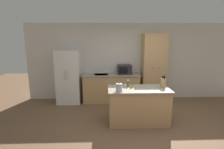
{
  "coord_description": "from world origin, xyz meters",
  "views": [
    {
      "loc": [
        -0.93,
        -3.65,
        2.1
      ],
      "look_at": [
        -0.75,
        1.4,
        1.05
      ],
      "focal_mm": 28.0,
      "sensor_mm": 36.0,
      "label": 1
    }
  ],
  "objects_px": {
    "microwave": "(124,69)",
    "knife_block": "(163,83)",
    "pantry_cabinet": "(153,68)",
    "spice_bottle_short_red": "(125,86)",
    "spice_bottle_amber_oil": "(132,86)",
    "spice_bottle_green_herb": "(121,86)",
    "spice_bottle_tall_dark": "(128,84)",
    "kettle": "(119,87)",
    "refrigerator": "(69,77)"
  },
  "relations": [
    {
      "from": "microwave",
      "to": "knife_block",
      "type": "relative_size",
      "value": 1.45
    },
    {
      "from": "pantry_cabinet",
      "to": "spice_bottle_short_red",
      "type": "distance_m",
      "value": 1.85
    },
    {
      "from": "knife_block",
      "to": "spice_bottle_amber_oil",
      "type": "height_order",
      "value": "knife_block"
    },
    {
      "from": "microwave",
      "to": "spice_bottle_green_herb",
      "type": "relative_size",
      "value": 5.32
    },
    {
      "from": "knife_block",
      "to": "spice_bottle_tall_dark",
      "type": "xyz_separation_m",
      "value": [
        -0.86,
        0.11,
        -0.04
      ]
    },
    {
      "from": "pantry_cabinet",
      "to": "knife_block",
      "type": "xyz_separation_m",
      "value": [
        -0.16,
        -1.51,
        -0.11
      ]
    },
    {
      "from": "microwave",
      "to": "spice_bottle_tall_dark",
      "type": "relative_size",
      "value": 2.54
    },
    {
      "from": "pantry_cabinet",
      "to": "spice_bottle_tall_dark",
      "type": "bearing_deg",
      "value": -125.88
    },
    {
      "from": "spice_bottle_tall_dark",
      "to": "kettle",
      "type": "xyz_separation_m",
      "value": [
        -0.26,
        -0.39,
        0.01
      ]
    },
    {
      "from": "spice_bottle_amber_oil",
      "to": "spice_bottle_green_herb",
      "type": "distance_m",
      "value": 0.25
    },
    {
      "from": "pantry_cabinet",
      "to": "spice_bottle_tall_dark",
      "type": "distance_m",
      "value": 1.74
    },
    {
      "from": "microwave",
      "to": "spice_bottle_short_red",
      "type": "relative_size",
      "value": 5.33
    },
    {
      "from": "knife_block",
      "to": "spice_bottle_green_herb",
      "type": "height_order",
      "value": "knife_block"
    },
    {
      "from": "spice_bottle_amber_oil",
      "to": "spice_bottle_green_herb",
      "type": "height_order",
      "value": "spice_bottle_amber_oil"
    },
    {
      "from": "spice_bottle_short_red",
      "to": "spice_bottle_green_herb",
      "type": "height_order",
      "value": "same"
    },
    {
      "from": "refrigerator",
      "to": "pantry_cabinet",
      "type": "xyz_separation_m",
      "value": [
        2.79,
        0.05,
        0.26
      ]
    },
    {
      "from": "spice_bottle_tall_dark",
      "to": "spice_bottle_short_red",
      "type": "relative_size",
      "value": 2.1
    },
    {
      "from": "spice_bottle_tall_dark",
      "to": "spice_bottle_green_herb",
      "type": "xyz_separation_m",
      "value": [
        -0.18,
        -0.08,
        -0.04
      ]
    },
    {
      "from": "spice_bottle_amber_oil",
      "to": "spice_bottle_short_red",
      "type": "bearing_deg",
      "value": 169.94
    },
    {
      "from": "kettle",
      "to": "spice_bottle_tall_dark",
      "type": "bearing_deg",
      "value": 56.2
    },
    {
      "from": "microwave",
      "to": "spice_bottle_green_herb",
      "type": "bearing_deg",
      "value": -98.67
    },
    {
      "from": "pantry_cabinet",
      "to": "microwave",
      "type": "height_order",
      "value": "pantry_cabinet"
    },
    {
      "from": "knife_block",
      "to": "kettle",
      "type": "relative_size",
      "value": 1.51
    },
    {
      "from": "pantry_cabinet",
      "to": "knife_block",
      "type": "relative_size",
      "value": 7.14
    },
    {
      "from": "knife_block",
      "to": "spice_bottle_short_red",
      "type": "distance_m",
      "value": 0.94
    },
    {
      "from": "pantry_cabinet",
      "to": "microwave",
      "type": "distance_m",
      "value": 0.96
    },
    {
      "from": "pantry_cabinet",
      "to": "spice_bottle_amber_oil",
      "type": "distance_m",
      "value": 1.78
    },
    {
      "from": "spice_bottle_tall_dark",
      "to": "spice_bottle_amber_oil",
      "type": "distance_m",
      "value": 0.13
    },
    {
      "from": "microwave",
      "to": "spice_bottle_amber_oil",
      "type": "relative_size",
      "value": 3.89
    },
    {
      "from": "kettle",
      "to": "spice_bottle_amber_oil",
      "type": "bearing_deg",
      "value": 41.07
    },
    {
      "from": "refrigerator",
      "to": "spice_bottle_green_herb",
      "type": "bearing_deg",
      "value": -41.91
    },
    {
      "from": "knife_block",
      "to": "spice_bottle_amber_oil",
      "type": "relative_size",
      "value": 2.69
    },
    {
      "from": "knife_block",
      "to": "spice_bottle_tall_dark",
      "type": "height_order",
      "value": "knife_block"
    },
    {
      "from": "pantry_cabinet",
      "to": "spice_bottle_green_herb",
      "type": "height_order",
      "value": "pantry_cabinet"
    },
    {
      "from": "spice_bottle_tall_dark",
      "to": "spice_bottle_green_herb",
      "type": "bearing_deg",
      "value": -155.04
    },
    {
      "from": "refrigerator",
      "to": "knife_block",
      "type": "bearing_deg",
      "value": -29.02
    },
    {
      "from": "knife_block",
      "to": "spice_bottle_short_red",
      "type": "bearing_deg",
      "value": 177.58
    },
    {
      "from": "refrigerator",
      "to": "spice_bottle_amber_oil",
      "type": "height_order",
      "value": "refrigerator"
    },
    {
      "from": "refrigerator",
      "to": "spice_bottle_short_red",
      "type": "relative_size",
      "value": 20.21
    },
    {
      "from": "spice_bottle_short_red",
      "to": "knife_block",
      "type": "bearing_deg",
      "value": -2.42
    },
    {
      "from": "microwave",
      "to": "spice_bottle_short_red",
      "type": "xyz_separation_m",
      "value": [
        -0.14,
        -1.53,
        -0.15
      ]
    },
    {
      "from": "spice_bottle_amber_oil",
      "to": "spice_bottle_green_herb",
      "type": "relative_size",
      "value": 1.37
    },
    {
      "from": "microwave",
      "to": "spice_bottle_tall_dark",
      "type": "distance_m",
      "value": 1.46
    },
    {
      "from": "spice_bottle_short_red",
      "to": "kettle",
      "type": "relative_size",
      "value": 0.41
    },
    {
      "from": "microwave",
      "to": "spice_bottle_short_red",
      "type": "distance_m",
      "value": 1.54
    },
    {
      "from": "spice_bottle_short_red",
      "to": "spice_bottle_amber_oil",
      "type": "relative_size",
      "value": 0.73
    },
    {
      "from": "spice_bottle_amber_oil",
      "to": "refrigerator",
      "type": "bearing_deg",
      "value": 141.95
    },
    {
      "from": "spice_bottle_tall_dark",
      "to": "kettle",
      "type": "distance_m",
      "value": 0.47
    },
    {
      "from": "knife_block",
      "to": "spice_bottle_amber_oil",
      "type": "bearing_deg",
      "value": 179.12
    },
    {
      "from": "refrigerator",
      "to": "microwave",
      "type": "xyz_separation_m",
      "value": [
        1.84,
        0.1,
        0.22
      ]
    }
  ]
}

